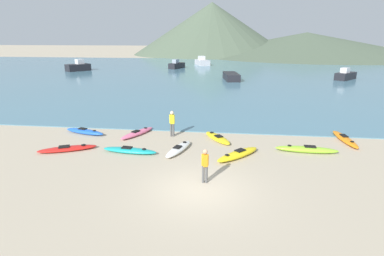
{
  "coord_description": "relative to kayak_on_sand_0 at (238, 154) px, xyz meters",
  "views": [
    {
      "loc": [
        1.1,
        -11.58,
        6.37
      ],
      "look_at": [
        -1.17,
        7.34,
        0.5
      ],
      "focal_mm": 28.0,
      "sensor_mm": 36.0,
      "label": 1
    }
  ],
  "objects": [
    {
      "name": "person_near_foreground",
      "position": [
        -1.57,
        -3.16,
        0.74
      ],
      "size": [
        0.32,
        0.27,
        1.61
      ],
      "color": "#4C4C4C",
      "rests_on": "ground_plane"
    },
    {
      "name": "moored_boat_1",
      "position": [
        -0.23,
        30.2,
        0.38
      ],
      "size": [
        2.68,
        5.57,
        1.0
      ],
      "color": "black",
      "rests_on": "bay_water"
    },
    {
      "name": "kayak_on_sand_1",
      "position": [
        -10.23,
        2.9,
        -0.01
      ],
      "size": [
        3.12,
        1.42,
        0.39
      ],
      "color": "blue",
      "rests_on": "ground_plane"
    },
    {
      "name": "person_near_waterline",
      "position": [
        -4.22,
        3.12,
        0.81
      ],
      "size": [
        0.35,
        0.27,
        1.73
      ],
      "color": "#4C4C4C",
      "rests_on": "ground_plane"
    },
    {
      "name": "far_hill_left",
      "position": [
        -7.19,
        98.56,
        8.76
      ],
      "size": [
        56.41,
        56.41,
        17.89
      ],
      "primitive_type": "cone",
      "color": "#4C5B47",
      "rests_on": "ground_plane"
    },
    {
      "name": "kayak_on_sand_6",
      "position": [
        -9.79,
        -0.2,
        -0.05
      ],
      "size": [
        3.26,
        1.99,
        0.31
      ],
      "color": "red",
      "rests_on": "ground_plane"
    },
    {
      "name": "kayak_on_sand_8",
      "position": [
        -1.23,
        2.77,
        -0.04
      ],
      "size": [
        2.12,
        2.71,
        0.32
      ],
      "color": "yellow",
      "rests_on": "ground_plane"
    },
    {
      "name": "moored_boat_4",
      "position": [
        -11.2,
        45.73,
        0.52
      ],
      "size": [
        2.97,
        4.39,
        1.82
      ],
      "color": "black",
      "rests_on": "bay_water"
    },
    {
      "name": "kayak_on_sand_0",
      "position": [
        0.0,
        0.0,
        0.0
      ],
      "size": [
        2.63,
        2.73,
        0.4
      ],
      "color": "yellow",
      "rests_on": "ground_plane"
    },
    {
      "name": "moored_boat_3",
      "position": [
        -6.66,
        53.46,
        0.58
      ],
      "size": [
        3.87,
        5.36,
        2.0
      ],
      "color": "#B2B2B7",
      "rests_on": "bay_water"
    },
    {
      "name": "moored_boat_2",
      "position": [
        16.9,
        32.51,
        0.51
      ],
      "size": [
        3.98,
        4.18,
        1.79
      ],
      "color": "black",
      "rests_on": "bay_water"
    },
    {
      "name": "kayak_on_sand_4",
      "position": [
        -3.37,
        0.51,
        -0.03
      ],
      "size": [
        1.48,
        2.93,
        0.34
      ],
      "color": "white",
      "rests_on": "ground_plane"
    },
    {
      "name": "kayak_on_sand_7",
      "position": [
        -6.61,
        3.1,
        -0.04
      ],
      "size": [
        1.87,
        3.0,
        0.33
      ],
      "color": "#E5668C",
      "rests_on": "ground_plane"
    },
    {
      "name": "moored_boat_0",
      "position": [
        -28.92,
        39.04,
        0.63
      ],
      "size": [
        4.35,
        4.66,
        2.15
      ],
      "color": "black",
      "rests_on": "bay_water"
    },
    {
      "name": "far_hill_midleft",
      "position": [
        25.85,
        96.78,
        3.63
      ],
      "size": [
        79.85,
        79.85,
        7.62
      ],
      "primitive_type": "cone",
      "color": "#4C5B47",
      "rests_on": "ground_plane"
    },
    {
      "name": "kayak_on_sand_2",
      "position": [
        6.78,
        3.46,
        -0.03
      ],
      "size": [
        0.88,
        3.38,
        0.35
      ],
      "color": "orange",
      "rests_on": "ground_plane"
    },
    {
      "name": "kayak_on_sand_3",
      "position": [
        3.91,
        1.2,
        -0.0
      ],
      "size": [
        3.49,
        0.81,
        0.4
      ],
      "color": "#8CCC2D",
      "rests_on": "ground_plane"
    },
    {
      "name": "kayak_on_sand_5",
      "position": [
        -6.1,
        -0.09,
        -0.03
      ],
      "size": [
        3.24,
        0.95,
        0.35
      ],
      "color": "teal",
      "rests_on": "ground_plane"
    },
    {
      "name": "ground_plane",
      "position": [
        -1.79,
        -3.82,
        -0.18
      ],
      "size": [
        400.0,
        400.0,
        0.0
      ],
      "primitive_type": "plane",
      "color": "tan"
    },
    {
      "name": "bay_water",
      "position": [
        -1.79,
        39.17,
        -0.15
      ],
      "size": [
        160.0,
        70.0,
        0.06
      ],
      "primitive_type": "cube",
      "color": "teal",
      "rests_on": "ground_plane"
    }
  ]
}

